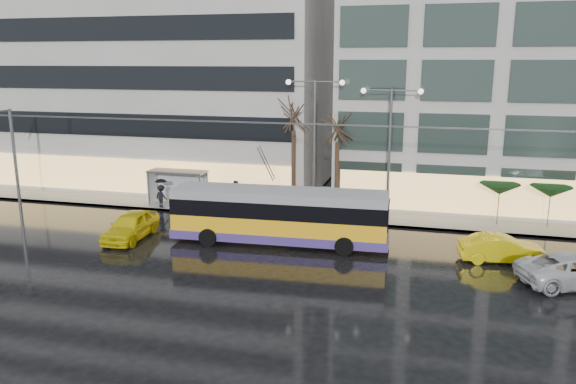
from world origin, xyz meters
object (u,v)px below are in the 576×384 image
(taxi_a, at_px, (131,226))
(street_lamp_near, at_px, (315,128))
(bus_shelter, at_px, (174,179))
(trolleybus, at_px, (279,218))

(taxi_a, bearing_deg, street_lamp_near, 37.79)
(street_lamp_near, height_order, taxi_a, street_lamp_near)
(bus_shelter, bearing_deg, trolleybus, -33.89)
(street_lamp_near, bearing_deg, trolleybus, -95.47)
(bus_shelter, xyz_separation_m, street_lamp_near, (10.38, 0.11, 4.03))
(trolleybus, xyz_separation_m, street_lamp_near, (0.64, 6.66, 4.42))
(trolleybus, distance_m, bus_shelter, 11.75)
(bus_shelter, height_order, taxi_a, bus_shelter)
(trolleybus, xyz_separation_m, bus_shelter, (-9.74, 6.55, 0.39))
(bus_shelter, relative_size, street_lamp_near, 0.47)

